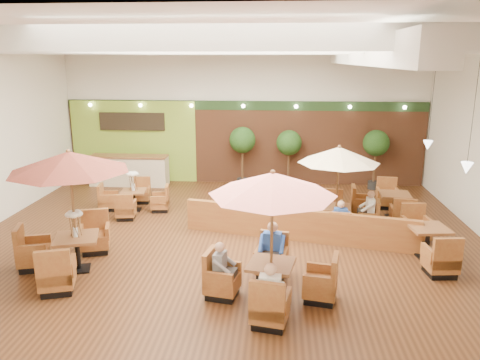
# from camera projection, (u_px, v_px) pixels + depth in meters

# --- Properties ---
(room) EXTENTS (14.04, 14.00, 5.52)m
(room) POSITION_uv_depth(u_px,v_px,m) (240.00, 101.00, 13.28)
(room) COLOR #381E0F
(room) RESTS_ON ground
(service_counter) EXTENTS (3.00, 0.75, 1.18)m
(service_counter) POSITION_uv_depth(u_px,v_px,m) (129.00, 171.00, 18.16)
(service_counter) COLOR beige
(service_counter) RESTS_ON ground
(booth_divider) EXTENTS (6.24, 1.56, 0.88)m
(booth_divider) POSITION_uv_depth(u_px,v_px,m) (297.00, 225.00, 12.66)
(booth_divider) COLOR brown
(booth_divider) RESTS_ON ground
(table_0) EXTENTS (2.83, 2.98, 2.89)m
(table_0) POSITION_uv_depth(u_px,v_px,m) (68.00, 186.00, 10.46)
(table_0) COLOR brown
(table_0) RESTS_ON ground
(table_1) EXTENTS (2.77, 2.77, 2.74)m
(table_1) POSITION_uv_depth(u_px,v_px,m) (272.00, 213.00, 9.21)
(table_1) COLOR brown
(table_1) RESTS_ON ground
(table_2) EXTENTS (2.49, 2.49, 2.49)m
(table_2) POSITION_uv_depth(u_px,v_px,m) (338.00, 172.00, 13.11)
(table_2) COLOR brown
(table_2) RESTS_ON ground
(table_3) EXTENTS (2.35, 2.35, 1.46)m
(table_3) POSITION_uv_depth(u_px,v_px,m) (134.00, 198.00, 15.16)
(table_3) COLOR brown
(table_3) RESTS_ON ground
(table_4) EXTENTS (1.00, 2.74, 1.01)m
(table_4) POSITION_uv_depth(u_px,v_px,m) (427.00, 242.00, 11.60)
(table_4) COLOR brown
(table_4) RESTS_ON ground
(table_5) EXTENTS (1.81, 2.68, 0.99)m
(table_5) POSITION_uv_depth(u_px,v_px,m) (385.00, 206.00, 14.50)
(table_5) COLOR brown
(table_5) RESTS_ON ground
(topiary_0) EXTENTS (0.99, 0.99, 2.31)m
(topiary_0) POSITION_uv_depth(u_px,v_px,m) (242.00, 142.00, 17.72)
(topiary_0) COLOR black
(topiary_0) RESTS_ON ground
(topiary_1) EXTENTS (0.95, 0.95, 2.21)m
(topiary_1) POSITION_uv_depth(u_px,v_px,m) (289.00, 145.00, 17.60)
(topiary_1) COLOR black
(topiary_1) RESTS_ON ground
(topiary_2) EXTENTS (0.97, 0.97, 2.25)m
(topiary_2) POSITION_uv_depth(u_px,v_px,m) (376.00, 145.00, 17.34)
(topiary_2) COLOR black
(topiary_2) RESTS_ON ground
(diner_0) EXTENTS (0.41, 0.34, 0.81)m
(diner_0) POSITION_uv_depth(u_px,v_px,m) (270.00, 288.00, 8.52)
(diner_0) COLOR white
(diner_0) RESTS_ON ground
(diner_1) EXTENTS (0.43, 0.36, 0.84)m
(diner_1) POSITION_uv_depth(u_px,v_px,m) (272.00, 245.00, 10.45)
(diner_1) COLOR #2851B1
(diner_1) RESTS_ON ground
(diner_2) EXTENTS (0.34, 0.39, 0.74)m
(diner_2) POSITION_uv_depth(u_px,v_px,m) (222.00, 264.00, 9.57)
(diner_2) COLOR gray
(diner_2) RESTS_ON ground
(diner_3) EXTENTS (0.35, 0.27, 0.72)m
(diner_3) POSITION_uv_depth(u_px,v_px,m) (340.00, 216.00, 12.48)
(diner_3) COLOR #2851B1
(diner_3) RESTS_ON ground
(diner_4) EXTENTS (0.29, 0.36, 0.73)m
(diner_4) POSITION_uv_depth(u_px,v_px,m) (369.00, 206.00, 13.29)
(diner_4) COLOR white
(diner_4) RESTS_ON ground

